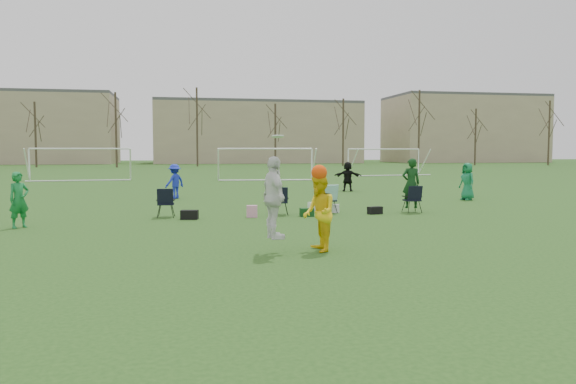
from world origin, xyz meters
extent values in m
plane|color=#214917|center=(0.00, 0.00, 0.00)|extent=(260.00, 260.00, 0.00)
imported|color=#157734|center=(-7.12, 5.96, 0.81)|extent=(0.70, 0.68, 1.61)
imported|color=#192ABF|center=(-2.82, 15.30, 0.80)|extent=(1.17, 1.13, 1.60)
imported|color=#147345|center=(10.17, 12.05, 0.84)|extent=(0.72, 0.93, 1.68)
imported|color=black|center=(6.50, 18.42, 0.81)|extent=(1.58, 0.98, 1.63)
imported|color=white|center=(-0.63, 0.50, 1.21)|extent=(0.63, 1.10, 1.77)
imported|color=yellow|center=(0.39, 0.62, 0.85)|extent=(0.66, 0.84, 1.70)
sphere|color=#F6460C|center=(0.39, 0.62, 1.73)|extent=(0.34, 0.34, 0.34)
cylinder|color=white|center=(-0.54, 0.53, 2.51)|extent=(0.27, 0.27, 0.07)
imported|color=#0F3713|center=(5.61, 7.74, 1.05)|extent=(0.70, 0.51, 1.80)
cube|color=black|center=(-2.29, 7.08, 0.15)|extent=(0.60, 0.40, 0.30)
cube|color=pink|center=(-0.24, 7.24, 0.20)|extent=(0.38, 0.28, 0.40)
cube|color=#103C15|center=(1.61, 7.15, 0.14)|extent=(0.45, 0.28, 0.28)
cube|color=white|center=(2.30, 8.88, 0.16)|extent=(0.48, 0.40, 0.32)
cylinder|color=white|center=(2.90, 8.11, 0.15)|extent=(0.26, 0.26, 0.30)
cube|color=black|center=(4.12, 7.41, 0.13)|extent=(0.55, 0.38, 0.26)
cube|color=black|center=(-3.06, 7.85, 0.48)|extent=(0.63, 0.63, 0.96)
cube|color=black|center=(0.81, 7.81, 0.48)|extent=(0.68, 0.68, 0.96)
cube|color=black|center=(2.58, 8.08, 0.48)|extent=(0.72, 0.72, 0.96)
cube|color=black|center=(5.61, 7.64, 0.48)|extent=(0.62, 0.62, 0.96)
cylinder|color=white|center=(-13.64, 33.68, 1.20)|extent=(0.12, 0.12, 2.40)
cylinder|color=white|center=(-6.36, 34.32, 1.20)|extent=(0.12, 0.12, 2.40)
cylinder|color=white|center=(-10.00, 34.00, 2.40)|extent=(7.28, 0.76, 0.12)
cylinder|color=white|center=(0.36, 32.25, 1.20)|extent=(0.12, 0.12, 2.40)
cylinder|color=white|center=(7.64, 31.75, 1.20)|extent=(0.12, 0.12, 2.40)
cylinder|color=white|center=(4.00, 32.00, 2.40)|extent=(7.29, 0.63, 0.12)
cylinder|color=white|center=(12.39, 37.49, 1.20)|extent=(0.12, 0.12, 2.40)
cylinder|color=white|center=(19.61, 38.51, 1.20)|extent=(0.12, 0.12, 2.40)
cylinder|color=white|center=(16.00, 38.00, 2.40)|extent=(7.25, 1.13, 0.12)
cylinder|color=#382B21|center=(-22.00, 71.50, 4.50)|extent=(0.28, 0.28, 9.00)
cylinder|color=#382B21|center=(-11.00, 68.50, 5.10)|extent=(0.28, 0.28, 10.20)
cylinder|color=#382B21|center=(0.00, 71.50, 5.70)|extent=(0.28, 0.28, 11.40)
cylinder|color=#382B21|center=(11.00, 68.50, 4.50)|extent=(0.28, 0.28, 9.00)
cylinder|color=#382B21|center=(22.00, 71.50, 5.10)|extent=(0.28, 0.28, 10.20)
cylinder|color=#382B21|center=(33.00, 68.50, 5.70)|extent=(0.28, 0.28, 11.40)
cylinder|color=#382B21|center=(44.00, 71.50, 4.50)|extent=(0.28, 0.28, 9.00)
cylinder|color=#382B21|center=(55.00, 68.50, 5.10)|extent=(0.28, 0.28, 10.20)
cube|color=tan|center=(12.00, 96.00, 5.50)|extent=(38.00, 16.00, 11.00)
cube|color=tan|center=(55.00, 96.00, 6.50)|extent=(30.00, 16.00, 13.00)
camera|label=1|loc=(-2.59, -11.22, 2.19)|focal=35.00mm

